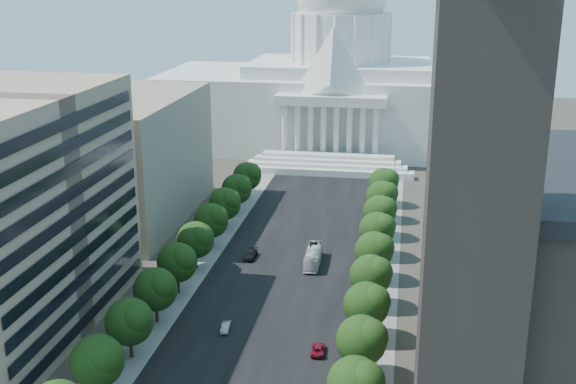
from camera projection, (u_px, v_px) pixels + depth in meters
The scene contains 33 objects.
road_asphalt at pixel (297, 242), 161.86m from camera, with size 30.00×260.00×0.01m, color black.
sidewalk_left at pixel (215, 237), 164.85m from camera, with size 8.00×260.00×0.02m, color gray.
sidewalk_right at pixel (382, 247), 158.87m from camera, with size 8.00×260.00×0.02m, color gray.
capitol at pixel (340, 88), 245.42m from camera, with size 120.00×56.00×73.00m.
office_block_left_far at pixel (107, 158), 174.42m from camera, with size 38.00×52.00×30.00m, color gray.
romanesque_right at pixel (576, 261), 93.70m from camera, with size 49.10×51.50×83.50m.
tree_l_b at pixel (99, 360), 100.34m from camera, with size 7.79×7.60×9.97m.
tree_l_c at pixel (131, 321), 111.65m from camera, with size 7.79×7.60×9.97m.
tree_l_d at pixel (157, 288), 122.96m from camera, with size 7.79×7.60×9.97m.
tree_l_e at pixel (178, 262), 134.27m from camera, with size 7.79×7.60×9.97m.
tree_l_f at pixel (197, 239), 145.59m from camera, with size 7.79×7.60×9.97m.
tree_l_g at pixel (212, 220), 156.90m from camera, with size 7.79×7.60×9.97m.
tree_l_h at pixel (226, 203), 168.21m from camera, with size 7.79×7.60×9.97m.
tree_l_i at pixel (238, 188), 179.52m from camera, with size 7.79×7.60×9.97m.
tree_l_j at pixel (248, 175), 190.84m from camera, with size 7.79×7.60×9.97m.
tree_r_b at pixel (358, 383), 94.68m from camera, with size 7.79×7.60×9.97m.
tree_r_c at pixel (364, 339), 105.99m from camera, with size 7.79×7.60×9.97m.
tree_r_d at pixel (368, 304), 117.30m from camera, with size 7.79×7.60×9.97m.
tree_r_e at pixel (372, 274), 128.61m from camera, with size 7.79×7.60×9.97m.
tree_r_f at pixel (376, 250), 139.93m from camera, with size 7.79×7.60×9.97m.
tree_r_g at pixel (379, 229), 151.24m from camera, with size 7.79×7.60×9.97m.
tree_r_h at pixel (381, 211), 162.55m from camera, with size 7.79×7.60×9.97m.
tree_r_i at pixel (383, 195), 173.86m from camera, with size 7.79×7.60×9.97m.
tree_r_j at pixel (385, 182), 185.17m from camera, with size 7.79×7.60×9.97m.
streetlight_b at pixel (374, 347), 105.17m from camera, with size 2.61×0.44×9.00m.
streetlight_c at pixel (381, 278), 128.74m from camera, with size 2.61×0.44×9.00m.
streetlight_d at pixel (386, 230), 152.30m from camera, with size 2.61×0.44×9.00m.
streetlight_e at pixel (390, 195), 175.87m from camera, with size 2.61×0.44×9.00m.
streetlight_f at pixel (393, 169), 199.44m from camera, with size 2.61×0.44×9.00m.
car_silver at pixel (226, 327), 121.91m from camera, with size 1.39×3.98×1.31m, color #97999E.
car_red at pixel (318, 349), 114.73m from camera, with size 2.14×4.64×1.29m, color maroon.
car_dark_b at pixel (251, 255), 152.41m from camera, with size 2.21×5.44×1.58m, color black.
city_bus at pixel (313, 256), 149.25m from camera, with size 2.84×12.13×3.38m, color silver.
Camera 1 is at (22.98, -59.64, 58.38)m, focal length 45.00 mm.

